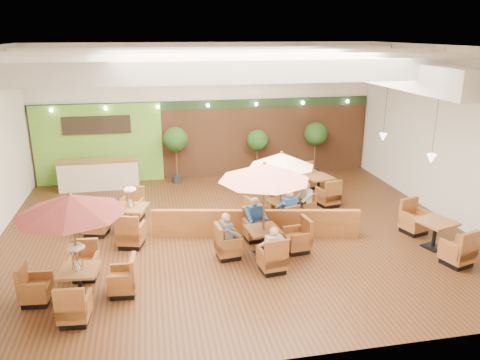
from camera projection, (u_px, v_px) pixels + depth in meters
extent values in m
plane|color=#381E0F|center=(234.00, 232.00, 14.45)|extent=(14.00, 14.00, 0.00)
cube|color=silver|center=(207.00, 112.00, 19.22)|extent=(14.00, 0.04, 5.50)
cube|color=silver|center=(296.00, 225.00, 8.00)|extent=(14.00, 0.04, 5.50)
cube|color=silver|center=(449.00, 135.00, 14.89)|extent=(0.04, 12.00, 5.50)
cube|color=white|center=(233.00, 47.00, 12.78)|extent=(14.00, 12.00, 0.04)
cube|color=brown|center=(208.00, 139.00, 19.51)|extent=(13.90, 0.10, 3.20)
cube|color=#1E3819|center=(207.00, 105.00, 19.06)|extent=(13.90, 0.12, 0.35)
cube|color=#64A630|center=(99.00, 144.00, 18.65)|extent=(5.00, 0.08, 3.20)
cube|color=black|center=(97.00, 125.00, 18.34)|extent=(2.60, 0.08, 0.70)
cube|color=white|center=(351.00, 66.00, 13.58)|extent=(0.60, 11.00, 0.60)
cube|color=white|center=(269.00, 72.00, 9.14)|extent=(13.60, 0.12, 0.45)
cube|color=white|center=(242.00, 63.00, 11.67)|extent=(13.60, 0.12, 0.45)
cube|color=white|center=(225.00, 58.00, 14.10)|extent=(13.60, 0.12, 0.45)
cube|color=white|center=(213.00, 54.00, 16.62)|extent=(13.60, 0.12, 0.45)
cylinder|color=black|center=(438.00, 105.00, 13.39)|extent=(0.01, 0.01, 3.20)
cone|color=white|center=(431.00, 159.00, 13.87)|extent=(0.28, 0.28, 0.28)
cylinder|color=black|center=(387.00, 92.00, 16.19)|extent=(0.01, 0.01, 3.20)
cone|color=white|center=(383.00, 137.00, 16.68)|extent=(0.28, 0.28, 0.28)
sphere|color=#FFEAC6|center=(51.00, 110.00, 17.75)|extent=(0.14, 0.14, 0.14)
sphere|color=#FFEAC6|center=(106.00, 108.00, 18.12)|extent=(0.14, 0.14, 0.14)
sphere|color=#FFEAC6|center=(158.00, 107.00, 18.48)|extent=(0.14, 0.14, 0.14)
sphere|color=#FFEAC6|center=(208.00, 105.00, 18.85)|extent=(0.14, 0.14, 0.14)
sphere|color=#FFEAC6|center=(256.00, 104.00, 19.22)|extent=(0.14, 0.14, 0.14)
sphere|color=#FFEAC6|center=(303.00, 103.00, 19.58)|extent=(0.14, 0.14, 0.14)
sphere|color=#FFEAC6|center=(348.00, 101.00, 19.95)|extent=(0.14, 0.14, 0.14)
cube|color=beige|center=(99.00, 175.00, 18.24)|extent=(3.00, 0.70, 1.10)
cube|color=brown|center=(98.00, 160.00, 18.06)|extent=(3.00, 0.75, 0.06)
cube|color=brown|center=(256.00, 223.00, 13.96)|extent=(6.11, 1.38, 0.86)
cube|color=brown|center=(78.00, 270.00, 10.62)|extent=(0.93, 0.93, 0.06)
cylinder|color=black|center=(80.00, 284.00, 10.72)|extent=(0.10, 0.10, 0.66)
cube|color=black|center=(82.00, 298.00, 10.83)|extent=(0.49, 0.49, 0.04)
cube|color=brown|center=(74.00, 310.00, 9.85)|extent=(0.68, 0.68, 0.32)
cube|color=brown|center=(72.00, 304.00, 9.52)|extent=(0.63, 0.16, 0.70)
cube|color=brown|center=(59.00, 302.00, 9.76)|extent=(0.13, 0.56, 0.28)
cube|color=brown|center=(88.00, 301.00, 9.82)|extent=(0.13, 0.56, 0.28)
cube|color=black|center=(76.00, 319.00, 9.92)|extent=(0.60, 0.60, 0.14)
cube|color=brown|center=(85.00, 267.00, 11.64)|extent=(0.68, 0.68, 0.32)
cube|color=brown|center=(84.00, 252.00, 11.79)|extent=(0.63, 0.16, 0.70)
cube|color=brown|center=(96.00, 259.00, 11.61)|extent=(0.13, 0.56, 0.28)
cube|color=brown|center=(72.00, 260.00, 11.55)|extent=(0.13, 0.56, 0.28)
cube|color=black|center=(86.00, 275.00, 11.71)|extent=(0.60, 0.60, 0.14)
cube|color=brown|center=(36.00, 291.00, 10.57)|extent=(0.68, 0.68, 0.32)
cube|color=brown|center=(47.00, 278.00, 10.55)|extent=(0.16, 0.63, 0.70)
cube|color=brown|center=(39.00, 277.00, 10.79)|extent=(0.56, 0.13, 0.28)
cube|color=brown|center=(31.00, 290.00, 10.23)|extent=(0.56, 0.13, 0.28)
cube|color=black|center=(38.00, 300.00, 10.64)|extent=(0.60, 0.60, 0.14)
cube|color=brown|center=(123.00, 283.00, 10.92)|extent=(0.68, 0.68, 0.32)
cube|color=brown|center=(110.00, 273.00, 10.76)|extent=(0.16, 0.63, 0.70)
cube|color=brown|center=(120.00, 281.00, 10.58)|extent=(0.56, 0.13, 0.28)
cube|color=brown|center=(124.00, 269.00, 11.14)|extent=(0.56, 0.13, 0.28)
cube|color=black|center=(124.00, 291.00, 10.99)|extent=(0.60, 0.60, 0.14)
cylinder|color=brown|center=(76.00, 249.00, 10.45)|extent=(0.06, 0.06, 2.52)
cone|color=#5C1E1B|center=(71.00, 204.00, 10.13)|extent=(2.42, 2.42, 0.45)
sphere|color=brown|center=(69.00, 194.00, 10.06)|extent=(0.10, 0.10, 0.10)
cylinder|color=silver|center=(78.00, 265.00, 10.57)|extent=(0.10, 0.10, 0.22)
cube|color=brown|center=(263.00, 230.00, 12.75)|extent=(0.97, 0.97, 0.06)
cylinder|color=black|center=(263.00, 242.00, 12.86)|extent=(0.10, 0.10, 0.68)
cube|color=black|center=(263.00, 254.00, 12.97)|extent=(0.52, 0.52, 0.04)
cube|color=brown|center=(272.00, 260.00, 11.96)|extent=(0.71, 0.71, 0.33)
cube|color=brown|center=(274.00, 254.00, 11.62)|extent=(0.65, 0.18, 0.72)
cube|color=brown|center=(261.00, 255.00, 11.81)|extent=(0.15, 0.57, 0.29)
cube|color=brown|center=(283.00, 252.00, 11.99)|extent=(0.15, 0.57, 0.29)
cube|color=black|center=(272.00, 269.00, 12.04)|extent=(0.63, 0.63, 0.14)
cube|color=brown|center=(255.00, 230.00, 13.79)|extent=(0.71, 0.71, 0.33)
cube|color=brown|center=(254.00, 217.00, 13.95)|extent=(0.65, 0.18, 0.72)
cube|color=brown|center=(265.00, 222.00, 13.82)|extent=(0.15, 0.57, 0.29)
cube|color=brown|center=(246.00, 225.00, 13.64)|extent=(0.15, 0.57, 0.29)
cube|color=black|center=(255.00, 237.00, 13.87)|extent=(0.63, 0.63, 0.14)
cube|color=brown|center=(228.00, 247.00, 12.70)|extent=(0.71, 0.71, 0.33)
cube|color=brown|center=(238.00, 236.00, 12.62)|extent=(0.18, 0.65, 0.72)
cube|color=brown|center=(225.00, 236.00, 12.91)|extent=(0.57, 0.15, 0.29)
cube|color=brown|center=(231.00, 245.00, 12.37)|extent=(0.57, 0.15, 0.29)
cube|color=black|center=(228.00, 255.00, 12.77)|extent=(0.63, 0.63, 0.14)
cube|color=brown|center=(297.00, 241.00, 13.06)|extent=(0.71, 0.71, 0.33)
cube|color=brown|center=(288.00, 231.00, 12.94)|extent=(0.18, 0.65, 0.72)
cube|color=brown|center=(302.00, 239.00, 12.72)|extent=(0.57, 0.15, 0.29)
cube|color=brown|center=(293.00, 230.00, 13.27)|extent=(0.57, 0.15, 0.29)
cube|color=black|center=(297.00, 249.00, 13.13)|extent=(0.63, 0.63, 0.14)
cylinder|color=brown|center=(264.00, 211.00, 12.58)|extent=(0.06, 0.06, 2.57)
cone|color=#C5665F|center=(264.00, 172.00, 12.24)|extent=(2.47, 2.47, 0.45)
sphere|color=brown|center=(264.00, 163.00, 12.17)|extent=(0.10, 0.10, 0.10)
cube|color=brown|center=(280.00, 201.00, 15.21)|extent=(0.96, 0.96, 0.05)
cylinder|color=black|center=(280.00, 210.00, 15.30)|extent=(0.09, 0.09, 0.58)
cube|color=black|center=(280.00, 219.00, 15.40)|extent=(0.51, 0.51, 0.04)
cube|color=brown|center=(287.00, 221.00, 14.54)|extent=(0.70, 0.70, 0.28)
cube|color=brown|center=(287.00, 216.00, 14.24)|extent=(0.55, 0.27, 0.62)
cube|color=brown|center=(281.00, 218.00, 14.36)|extent=(0.23, 0.48, 0.25)
cube|color=brown|center=(294.00, 215.00, 14.61)|extent=(0.23, 0.48, 0.25)
cube|color=black|center=(287.00, 227.00, 14.60)|extent=(0.62, 0.62, 0.12)
cube|color=brown|center=(273.00, 203.00, 16.11)|extent=(0.70, 0.70, 0.28)
cube|color=brown|center=(274.00, 193.00, 16.24)|extent=(0.55, 0.27, 0.62)
cube|color=brown|center=(280.00, 197.00, 16.18)|extent=(0.23, 0.48, 0.25)
cube|color=brown|center=(267.00, 199.00, 15.93)|extent=(0.23, 0.48, 0.25)
cube|color=black|center=(273.00, 208.00, 16.17)|extent=(0.62, 0.62, 0.12)
cube|color=brown|center=(255.00, 213.00, 15.17)|extent=(0.70, 0.70, 0.28)
cube|color=brown|center=(262.00, 206.00, 15.06)|extent=(0.27, 0.55, 0.62)
cube|color=brown|center=(251.00, 206.00, 15.33)|extent=(0.48, 0.23, 0.25)
cube|color=brown|center=(260.00, 211.00, 14.90)|extent=(0.48, 0.23, 0.25)
cube|color=black|center=(255.00, 219.00, 15.23)|extent=(0.62, 0.62, 0.12)
cube|color=brown|center=(305.00, 210.00, 15.48)|extent=(0.70, 0.70, 0.28)
cube|color=brown|center=(298.00, 202.00, 15.43)|extent=(0.27, 0.55, 0.62)
cube|color=brown|center=(310.00, 207.00, 15.21)|extent=(0.48, 0.23, 0.25)
cube|color=brown|center=(300.00, 202.00, 15.63)|extent=(0.48, 0.23, 0.25)
cube|color=black|center=(304.00, 216.00, 15.54)|extent=(0.62, 0.62, 0.12)
cylinder|color=brown|center=(281.00, 187.00, 15.07)|extent=(0.06, 0.06, 2.21)
cone|color=beige|center=(282.00, 160.00, 14.79)|extent=(2.12, 2.12, 0.45)
sphere|color=brown|center=(282.00, 153.00, 14.72)|extent=(0.10, 0.10, 0.10)
cube|color=brown|center=(131.00, 208.00, 14.19)|extent=(1.15, 1.15, 0.07)
cylinder|color=black|center=(132.00, 220.00, 14.30)|extent=(0.11, 0.11, 0.73)
cube|color=black|center=(133.00, 231.00, 14.42)|extent=(0.61, 0.61, 0.04)
cube|color=brown|center=(131.00, 236.00, 13.35)|extent=(0.84, 0.84, 0.35)
cube|color=brown|center=(133.00, 229.00, 13.00)|extent=(0.69, 0.29, 0.77)
cube|color=brown|center=(119.00, 228.00, 13.30)|extent=(0.25, 0.61, 0.31)
cube|color=brown|center=(142.00, 229.00, 13.26)|extent=(0.25, 0.61, 0.31)
cube|color=black|center=(132.00, 244.00, 13.43)|extent=(0.75, 0.75, 0.15)
cube|color=brown|center=(133.00, 210.00, 15.31)|extent=(0.84, 0.84, 0.35)
cube|color=brown|center=(130.00, 198.00, 15.45)|extent=(0.69, 0.29, 0.77)
cube|color=brown|center=(142.00, 204.00, 15.22)|extent=(0.25, 0.61, 0.31)
cube|color=brown|center=(123.00, 203.00, 15.26)|extent=(0.25, 0.61, 0.31)
cube|color=black|center=(133.00, 217.00, 15.39)|extent=(0.75, 0.75, 0.15)
cube|color=brown|center=(97.00, 224.00, 14.14)|extent=(0.84, 0.84, 0.35)
cube|color=brown|center=(105.00, 213.00, 14.16)|extent=(0.29, 0.69, 0.77)
cube|color=brown|center=(100.00, 214.00, 14.37)|extent=(0.61, 0.25, 0.31)
cube|color=brown|center=(92.00, 222.00, 13.77)|extent=(0.61, 0.25, 0.31)
cube|color=black|center=(97.00, 232.00, 14.21)|extent=(0.75, 0.75, 0.15)
cylinder|color=silver|center=(131.00, 203.00, 14.14)|extent=(0.10, 0.10, 0.22)
cube|color=brown|center=(436.00, 222.00, 13.14)|extent=(1.16, 1.16, 0.07)
cylinder|color=black|center=(435.00, 235.00, 13.25)|extent=(0.11, 0.11, 0.73)
cube|color=black|center=(433.00, 247.00, 13.37)|extent=(0.62, 0.62, 0.04)
cube|color=brown|center=(457.00, 253.00, 12.30)|extent=(0.85, 0.85, 0.35)
cube|color=brown|center=(463.00, 247.00, 11.92)|extent=(0.69, 0.30, 0.77)
cube|color=brown|center=(450.00, 248.00, 12.09)|extent=(0.25, 0.61, 0.31)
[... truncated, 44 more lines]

